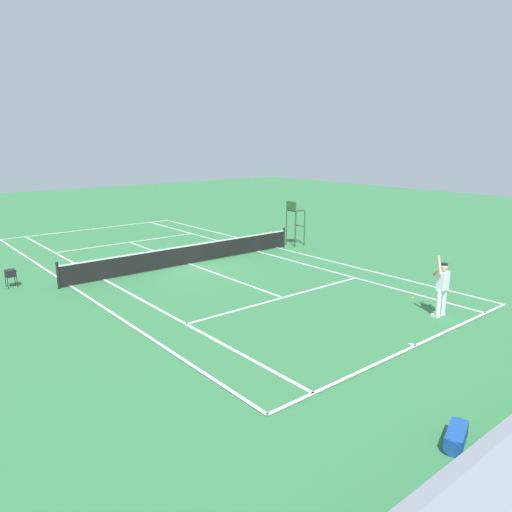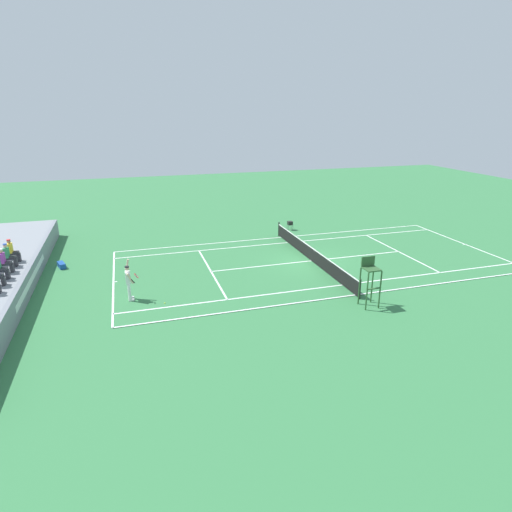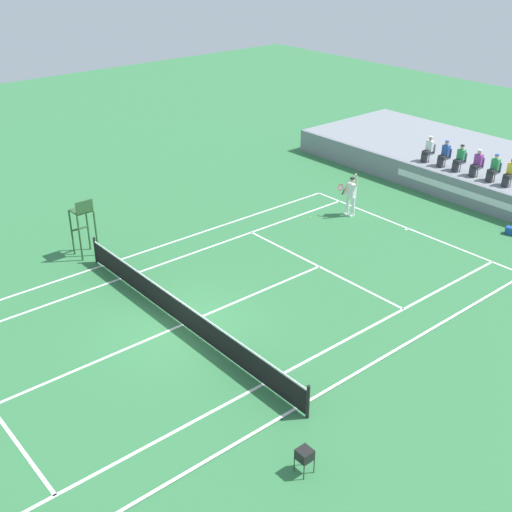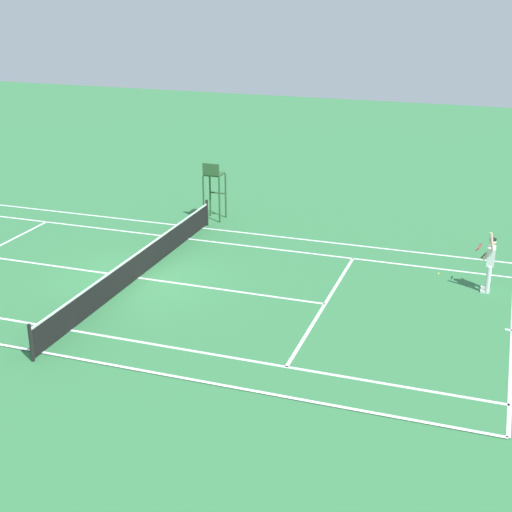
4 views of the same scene
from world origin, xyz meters
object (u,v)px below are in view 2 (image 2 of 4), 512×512
(spectator_seated_4, at_px, (9,256))
(spectator_seated_5, at_px, (12,251))
(spectator_seated_3, at_px, (5,261))
(tennis_player, at_px, (129,282))
(umpire_chair, at_px, (370,276))
(spectator_seated_2, at_px, (0,267))
(tennis_ball, at_px, (165,303))
(equipment_bag, at_px, (61,265))
(ball_hopper, at_px, (290,223))

(spectator_seated_4, xyz_separation_m, spectator_seated_5, (0.82, 0.00, 0.00))
(spectator_seated_3, height_order, spectator_seated_5, same)
(spectator_seated_4, height_order, tennis_player, spectator_seated_4)
(spectator_seated_4, height_order, umpire_chair, spectator_seated_4)
(spectator_seated_2, distance_m, tennis_ball, 8.10)
(tennis_player, xyz_separation_m, equipment_bag, (6.05, 3.86, -0.83))
(spectator_seated_5, distance_m, tennis_player, 7.29)
(spectator_seated_2, relative_size, ball_hopper, 1.81)
(spectator_seated_4, height_order, ball_hopper, spectator_seated_4)
(spectator_seated_3, bearing_deg, spectator_seated_5, 0.00)
(spectator_seated_5, bearing_deg, tennis_player, -125.66)
(umpire_chair, height_order, equipment_bag, umpire_chair)
(spectator_seated_2, xyz_separation_m, spectator_seated_4, (1.84, 0.00, 0.00))
(spectator_seated_3, relative_size, tennis_player, 0.61)
(spectator_seated_3, relative_size, tennis_ball, 18.60)
(tennis_ball, height_order, equipment_bag, equipment_bag)
(spectator_seated_4, distance_m, tennis_ball, 8.84)
(spectator_seated_2, relative_size, umpire_chair, 0.52)
(umpire_chair, bearing_deg, tennis_ball, 71.85)
(spectator_seated_4, relative_size, tennis_player, 0.61)
(spectator_seated_5, bearing_deg, ball_hopper, -72.57)
(umpire_chair, bearing_deg, spectator_seated_5, 63.98)
(spectator_seated_3, distance_m, umpire_chair, 18.16)
(ball_hopper, bearing_deg, spectator_seated_5, 107.43)
(spectator_seated_4, bearing_deg, tennis_ball, -120.18)
(spectator_seated_3, relative_size, spectator_seated_4, 1.00)
(spectator_seated_3, distance_m, tennis_ball, 8.44)
(spectator_seated_4, distance_m, tennis_player, 6.85)
(spectator_seated_4, height_order, equipment_bag, spectator_seated_4)
(tennis_player, height_order, umpire_chair, umpire_chair)
(spectator_seated_5, xyz_separation_m, equipment_bag, (1.83, -2.03, -1.67))
(umpire_chair, relative_size, ball_hopper, 3.49)
(tennis_player, height_order, equipment_bag, tennis_player)
(spectator_seated_4, distance_m, equipment_bag, 3.73)
(tennis_player, distance_m, equipment_bag, 7.23)
(spectator_seated_5, bearing_deg, equipment_bag, -47.87)
(spectator_seated_2, xyz_separation_m, spectator_seated_5, (2.66, 0.00, 0.00))
(ball_hopper, bearing_deg, tennis_player, 128.66)
(spectator_seated_2, relative_size, spectator_seated_5, 1.00)
(spectator_seated_3, xyz_separation_m, tennis_player, (-2.51, -5.88, -0.84))
(equipment_bag, distance_m, ball_hopper, 16.81)
(spectator_seated_3, relative_size, equipment_bag, 1.32)
(tennis_ball, xyz_separation_m, ball_hopper, (10.93, -10.88, 0.54))
(spectator_seated_2, bearing_deg, spectator_seated_3, 0.00)
(spectator_seated_2, distance_m, ball_hopper, 20.24)
(spectator_seated_4, bearing_deg, equipment_bag, -37.41)
(tennis_player, relative_size, ball_hopper, 2.98)
(spectator_seated_5, distance_m, tennis_ball, 9.27)
(spectator_seated_5, height_order, tennis_ball, spectator_seated_5)
(equipment_bag, bearing_deg, spectator_seated_2, 155.71)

